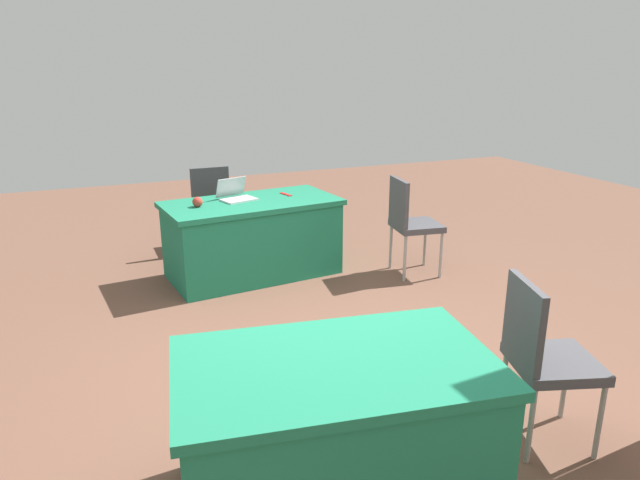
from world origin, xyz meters
TOP-DOWN VIEW (x-y plane):
  - ground_plane at (0.00, 0.00)m, footprint 14.40×14.40m
  - table_foreground at (-0.07, -2.08)m, footprint 1.76×1.02m
  - table_mid_left at (0.44, 1.09)m, footprint 1.58×1.10m
  - chair_near_front at (0.14, -3.10)m, footprint 0.45×0.45m
  - chair_tucked_left at (-0.79, 1.09)m, footprint 0.55×0.55m
  - chair_tucked_right at (-1.52, -1.51)m, footprint 0.50×0.50m
  - laptop_silver at (0.05, -2.19)m, footprint 0.39×0.37m
  - yarn_ball at (0.46, -2.04)m, footprint 0.10×0.10m
  - scissors_red at (-0.47, -2.21)m, footprint 0.08×0.18m

SIDE VIEW (x-z plane):
  - ground_plane at x=0.00m, z-range 0.00..0.00m
  - table_foreground at x=-0.07m, z-range 0.00..0.76m
  - table_mid_left at x=0.44m, z-range 0.00..0.76m
  - chair_near_front at x=0.14m, z-range 0.07..1.03m
  - chair_tucked_left at x=-0.79m, z-range 0.07..1.03m
  - chair_tucked_right at x=-1.52m, z-range 0.08..1.05m
  - scissors_red at x=-0.47m, z-range 0.76..0.77m
  - laptop_silver at x=0.05m, z-range 0.70..0.90m
  - yarn_ball at x=0.46m, z-range 0.76..0.86m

